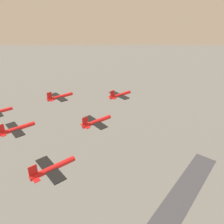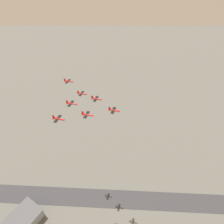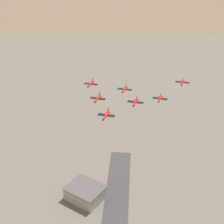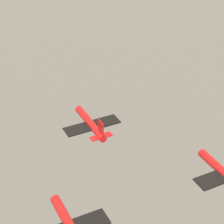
% 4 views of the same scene
% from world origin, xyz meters
% --- Properties ---
extents(hangar, '(34.84, 28.97, 14.22)m').
position_xyz_m(hangar, '(40.15, -129.30, 7.14)').
color(hangar, gray).
rests_on(hangar, ground_plane).
extents(jet_0, '(8.96, 9.23, 3.10)m').
position_xyz_m(jet_0, '(-36.06, -56.69, 144.08)').
color(jet_0, red).
extents(jet_1, '(8.96, 9.23, 3.10)m').
position_xyz_m(jet_1, '(-40.96, -77.18, 144.75)').
color(jet_1, red).
extents(jet_2, '(8.96, 9.23, 3.10)m').
position_xyz_m(jet_2, '(-20.53, -70.93, 144.22)').
color(jet_2, red).
extents(jet_3, '(8.96, 9.23, 3.10)m').
position_xyz_m(jet_3, '(-45.86, -97.68, 140.57)').
color(jet_3, red).
extents(jet_4, '(8.96, 9.23, 3.10)m').
position_xyz_m(jet_4, '(-25.43, -91.42, 143.92)').
color(jet_4, red).
extents(jet_5, '(8.96, 9.23, 3.10)m').
position_xyz_m(jet_5, '(-5.00, -85.17, 144.96)').
color(jet_5, red).
extents(jet_6, '(8.96, 9.23, 3.10)m').
position_xyz_m(jet_6, '(-50.75, -118.17, 145.29)').
color(jet_6, red).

